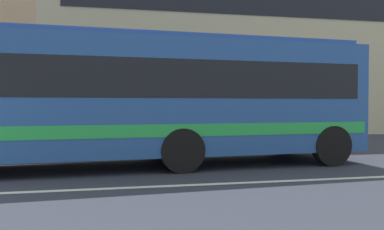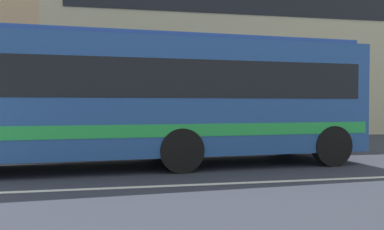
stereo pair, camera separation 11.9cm
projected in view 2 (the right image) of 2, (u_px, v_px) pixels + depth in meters
The scene contains 2 objects.
apartment_block_right at pixel (266, 31), 24.07m from camera, with size 24.39×9.76×12.04m.
transit_bus at pixel (144, 96), 9.74m from camera, with size 11.16×3.18×3.16m.
Camera 2 is at (4.05, -7.33, 1.52)m, focal length 37.15 mm.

